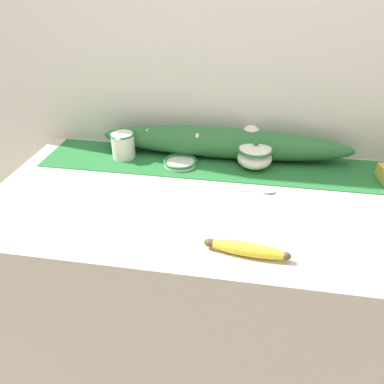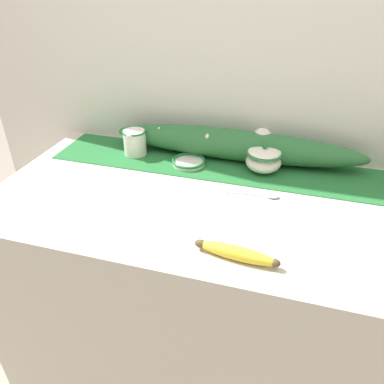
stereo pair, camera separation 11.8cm
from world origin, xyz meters
name	(u,v)px [view 1 (the left image)]	position (x,y,z in m)	size (l,w,h in m)	color
ground_plane	(209,361)	(0.00, 0.00, 0.00)	(12.00, 12.00, 0.00)	gray
countertop	(211,292)	(0.00, 0.00, 0.45)	(1.52, 0.75, 0.89)	beige
back_wall	(229,73)	(0.00, 0.39, 1.20)	(2.32, 0.04, 2.40)	silver
table_runner	(222,165)	(0.00, 0.24, 0.89)	(1.40, 0.26, 0.00)	#236B33
cream_pitcher	(123,144)	(-0.39, 0.24, 0.95)	(0.10, 0.11, 0.10)	white
sugar_bowl	(255,155)	(0.12, 0.24, 0.94)	(0.13, 0.13, 0.11)	white
small_dish	(180,162)	(-0.16, 0.21, 0.90)	(0.13, 0.13, 0.02)	white
banana	(247,249)	(0.11, -0.27, 0.91)	(0.23, 0.06, 0.04)	yellow
spoon	(266,191)	(0.17, 0.06, 0.90)	(0.18, 0.03, 0.01)	#B7B7BC
poinsettia_garland	(224,143)	(0.00, 0.30, 0.95)	(0.99, 0.13, 0.13)	#2D6B38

